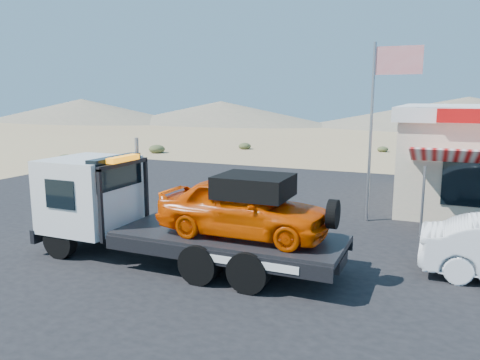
{
  "coord_description": "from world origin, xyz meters",
  "views": [
    {
      "loc": [
        6.86,
        -11.68,
        4.29
      ],
      "look_at": [
        0.75,
        2.55,
        1.5
      ],
      "focal_mm": 35.0,
      "sensor_mm": 36.0,
      "label": 1
    }
  ],
  "objects": [
    {
      "name": "distant_hills",
      "position": [
        -9.77,
        55.14,
        1.89
      ],
      "size": [
        126.0,
        48.0,
        4.2
      ],
      "color": "#726B59",
      "rests_on": "ground"
    },
    {
      "name": "asphalt_lot",
      "position": [
        2.0,
        3.0,
        0.01
      ],
      "size": [
        32.0,
        24.0,
        0.02
      ],
      "primitive_type": "cube",
      "color": "black",
      "rests_on": "ground"
    },
    {
      "name": "ground",
      "position": [
        0.0,
        0.0,
        0.0
      ],
      "size": [
        120.0,
        120.0,
        0.0
      ],
      "primitive_type": "plane",
      "color": "#A2825C",
      "rests_on": "ground"
    },
    {
      "name": "tow_truck",
      "position": [
        0.75,
        -1.65,
        1.46
      ],
      "size": [
        8.1,
        2.4,
        2.71
      ],
      "color": "black",
      "rests_on": "asphalt_lot"
    },
    {
      "name": "desert_scrub",
      "position": [
        -13.21,
        9.79,
        0.29
      ],
      "size": [
        23.37,
        33.51,
        0.66
      ],
      "color": "#404A27",
      "rests_on": "ground"
    },
    {
      "name": "flagpole",
      "position": [
        4.93,
        4.5,
        3.76
      ],
      "size": [
        1.55,
        0.1,
        6.0
      ],
      "color": "#99999E",
      "rests_on": "asphalt_lot"
    }
  ]
}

